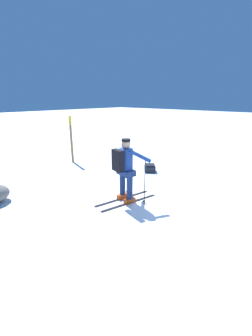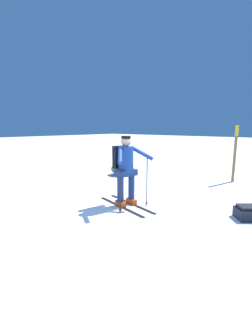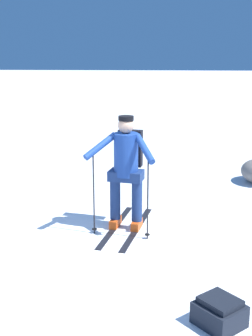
# 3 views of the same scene
# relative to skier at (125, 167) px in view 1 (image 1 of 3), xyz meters

# --- Properties ---
(ground_plane) EXTENTS (80.00, 80.00, 0.00)m
(ground_plane) POSITION_rel_skier_xyz_m (-0.67, 0.42, -0.93)
(ground_plane) COLOR white
(skier) EXTENTS (1.71, 0.98, 1.63)m
(skier) POSITION_rel_skier_xyz_m (0.00, 0.00, 0.00)
(skier) COLOR black
(skier) RESTS_ON ground_plane
(dropped_backpack) EXTENTS (0.56, 0.56, 0.28)m
(dropped_backpack) POSITION_rel_skier_xyz_m (-2.38, -1.00, -0.80)
(dropped_backpack) COLOR black
(dropped_backpack) RESTS_ON ground_plane
(trail_marker) EXTENTS (0.10, 0.10, 1.88)m
(trail_marker) POSITION_rel_skier_xyz_m (-1.21, -4.11, 0.15)
(trail_marker) COLOR olive
(trail_marker) RESTS_ON ground_plane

